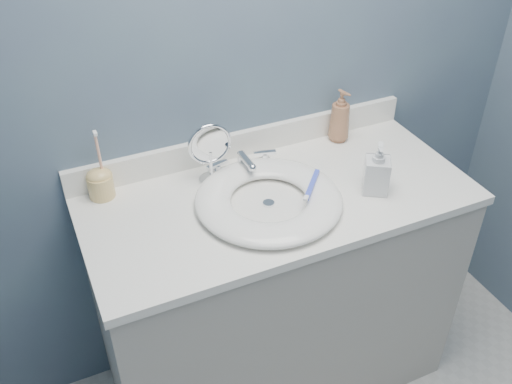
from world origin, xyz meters
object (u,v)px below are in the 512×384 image
soap_bottle_amber (340,116)px  soap_bottle_clear (377,168)px  makeup_mirror (210,151)px  toothbrush_holder (100,182)px

soap_bottle_amber → soap_bottle_clear: soap_bottle_amber is taller
soap_bottle_clear → makeup_mirror: bearing=-178.0°
toothbrush_holder → makeup_mirror: bearing=-10.6°
makeup_mirror → soap_bottle_amber: 0.51m
soap_bottle_amber → soap_bottle_clear: 0.32m
makeup_mirror → soap_bottle_amber: size_ratio=1.09×
soap_bottle_amber → toothbrush_holder: 0.84m
makeup_mirror → toothbrush_holder: 0.35m
soap_bottle_amber → toothbrush_holder: bearing=165.5°
makeup_mirror → soap_bottle_clear: bearing=-27.0°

